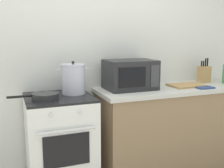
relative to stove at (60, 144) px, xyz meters
name	(u,v)px	position (x,y,z in m)	size (l,w,h in m)	color
back_wall	(111,55)	(0.65, 0.37, 0.79)	(4.40, 0.10, 2.50)	silver
lower_cabinet_right	(173,129)	(1.25, 0.02, -0.02)	(1.64, 0.56, 0.88)	#8C7051
countertop_right	(174,89)	(1.25, 0.02, 0.44)	(1.70, 0.60, 0.04)	beige
stove	(60,144)	(0.00, 0.00, 0.00)	(0.60, 0.64, 0.92)	white
stock_pot	(73,79)	(0.16, 0.07, 0.60)	(0.31, 0.23, 0.31)	silver
frying_pan	(45,96)	(-0.13, -0.05, 0.48)	(0.44, 0.24, 0.05)	#28282B
microwave	(130,75)	(0.75, 0.08, 0.61)	(0.50, 0.37, 0.30)	#232326
cutting_board	(186,85)	(1.39, 0.00, 0.47)	(0.36, 0.26, 0.02)	tan
knife_block	(204,74)	(1.73, 0.14, 0.56)	(0.13, 0.10, 0.28)	tan
oven_mitt	(204,87)	(1.49, -0.16, 0.47)	(0.18, 0.14, 0.02)	#33477A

